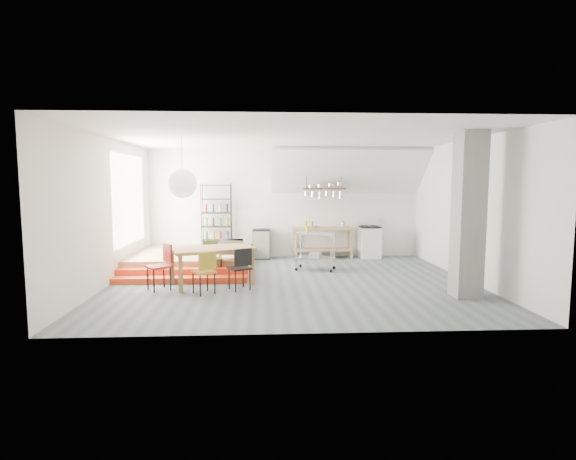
{
  "coord_description": "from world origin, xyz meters",
  "views": [
    {
      "loc": [
        -0.63,
        -9.91,
        2.22
      ],
      "look_at": [
        -0.05,
        0.8,
        1.09
      ],
      "focal_mm": 28.0,
      "sensor_mm": 36.0,
      "label": 1
    }
  ],
  "objects": [
    {
      "name": "step_upper",
      "position": [
        -2.5,
        0.4,
        0.13
      ],
      "size": [
        3.0,
        0.35,
        0.27
      ],
      "primitive_type": "cube",
      "color": "#ED441B",
      "rests_on": "ground"
    },
    {
      "name": "platform",
      "position": [
        -2.5,
        2.0,
        0.2
      ],
      "size": [
        3.0,
        3.0,
        0.4
      ],
      "primitive_type": "cube",
      "color": "#946D4A",
      "rests_on": "ground"
    },
    {
      "name": "chair_olive",
      "position": [
        -1.87,
        0.6,
        0.52
      ],
      "size": [
        0.52,
        0.52,
        0.87
      ],
      "rotation": [
        0.0,
        0.0,
        0.41
      ],
      "color": "#54642F",
      "rests_on": "ground"
    },
    {
      "name": "mini_fridge",
      "position": [
        -0.71,
        3.2,
        0.43
      ],
      "size": [
        0.51,
        0.51,
        0.86
      ],
      "primitive_type": "cube",
      "color": "black",
      "rests_on": "ground"
    },
    {
      "name": "chair_red",
      "position": [
        -2.74,
        -0.6,
        0.57
      ],
      "size": [
        0.61,
        0.61,
        0.96
      ],
      "rotation": [
        0.0,
        0.0,
        -0.98
      ],
      "color": "#AC1F18",
      "rests_on": "ground"
    },
    {
      "name": "wire_shelving",
      "position": [
        -2.0,
        3.2,
        1.33
      ],
      "size": [
        0.88,
        0.38,
        1.8
      ],
      "color": "black",
      "rests_on": "platform"
    },
    {
      "name": "rolling_cart",
      "position": [
        0.68,
        1.34,
        0.62
      ],
      "size": [
        1.08,
        0.8,
        0.96
      ],
      "rotation": [
        0.0,
        0.0,
        -0.31
      ],
      "color": "silver",
      "rests_on": "ground"
    },
    {
      "name": "stove",
      "position": [
        2.5,
        3.16,
        0.48
      ],
      "size": [
        0.6,
        0.6,
        1.18
      ],
      "color": "white",
      "rests_on": "ground"
    },
    {
      "name": "wall_right",
      "position": [
        4.0,
        0.0,
        1.6
      ],
      "size": [
        0.04,
        7.0,
        3.2
      ],
      "primitive_type": "cube",
      "color": "silver",
      "rests_on": "ground"
    },
    {
      "name": "wall_back",
      "position": [
        0.0,
        3.5,
        1.6
      ],
      "size": [
        8.0,
        0.04,
        3.2
      ],
      "primitive_type": "cube",
      "color": "silver",
      "rests_on": "ground"
    },
    {
      "name": "chair_mustard",
      "position": [
        -1.8,
        -1.05,
        0.52
      ],
      "size": [
        0.55,
        0.55,
        0.87
      ],
      "rotation": [
        0.0,
        0.0,
        3.74
      ],
      "color": "#AB801D",
      "rests_on": "ground"
    },
    {
      "name": "pot_rack",
      "position": [
        1.13,
        2.92,
        1.98
      ],
      "size": [
        1.2,
        0.5,
        1.43
      ],
      "color": "#3A2517",
      "rests_on": "ceiling"
    },
    {
      "name": "kitchen_counter",
      "position": [
        1.1,
        3.15,
        0.63
      ],
      "size": [
        1.8,
        0.6,
        0.91
      ],
      "color": "#946D4A",
      "rests_on": "ground"
    },
    {
      "name": "window_pane",
      "position": [
        -3.98,
        1.5,
        1.8
      ],
      "size": [
        0.02,
        2.5,
        2.2
      ],
      "primitive_type": "cube",
      "color": "white",
      "rests_on": "wall_left"
    },
    {
      "name": "dining_table",
      "position": [
        -1.76,
        -0.2,
        0.73
      ],
      "size": [
        1.97,
        1.56,
        0.82
      ],
      "rotation": [
        0.0,
        0.0,
        0.4
      ],
      "color": "olive",
      "rests_on": "ground"
    },
    {
      "name": "microwave_shelf",
      "position": [
        -1.4,
        0.75,
        0.55
      ],
      "size": [
        0.6,
        0.4,
        0.16
      ],
      "color": "#946D4A",
      "rests_on": "platform"
    },
    {
      "name": "paper_lantern",
      "position": [
        -2.32,
        -0.43,
        2.2
      ],
      "size": [
        0.6,
        0.6,
        0.6
      ],
      "primitive_type": "sphere",
      "color": "white",
      "rests_on": "ceiling"
    },
    {
      "name": "microwave",
      "position": [
        -1.4,
        0.75,
        0.72
      ],
      "size": [
        0.55,
        0.38,
        0.3
      ],
      "primitive_type": "imported",
      "rotation": [
        0.0,
        0.0,
        0.01
      ],
      "color": "beige",
      "rests_on": "microwave_shelf"
    },
    {
      "name": "step_lower",
      "position": [
        -2.5,
        0.05,
        0.07
      ],
      "size": [
        3.0,
        0.35,
        0.13
      ],
      "primitive_type": "cube",
      "color": "#ED441B",
      "rests_on": "ground"
    },
    {
      "name": "slope_ceiling",
      "position": [
        1.8,
        2.9,
        2.55
      ],
      "size": [
        4.4,
        1.44,
        1.32
      ],
      "primitive_type": "cube",
      "rotation": [
        -0.73,
        0.0,
        0.0
      ],
      "color": "white",
      "rests_on": "wall_back"
    },
    {
      "name": "floor",
      "position": [
        0.0,
        0.0,
        0.0
      ],
      "size": [
        8.0,
        8.0,
        0.0
      ],
      "primitive_type": "plane",
      "color": "#545F62",
      "rests_on": "ground"
    },
    {
      "name": "wall_left",
      "position": [
        -4.0,
        0.0,
        1.6
      ],
      "size": [
        0.04,
        7.0,
        3.2
      ],
      "primitive_type": "cube",
      "color": "silver",
      "rests_on": "ground"
    },
    {
      "name": "bowl",
      "position": [
        0.89,
        3.1,
        0.94
      ],
      "size": [
        0.28,
        0.28,
        0.05
      ],
      "primitive_type": "imported",
      "rotation": [
        0.0,
        0.0,
        -0.41
      ],
      "color": "silver",
      "rests_on": "kitchen_counter"
    },
    {
      "name": "chair_black",
      "position": [
        -1.11,
        -0.76,
        0.53
      ],
      "size": [
        0.55,
        0.55,
        0.89
      ],
      "rotation": [
        0.0,
        0.0,
        3.63
      ],
      "color": "black",
      "rests_on": "ground"
    },
    {
      "name": "ceiling",
      "position": [
        0.0,
        0.0,
        3.2
      ],
      "size": [
        8.0,
        7.0,
        0.02
      ],
      "primitive_type": "cube",
      "color": "white",
      "rests_on": "wall_back"
    },
    {
      "name": "concrete_column",
      "position": [
        3.3,
        -1.5,
        1.6
      ],
      "size": [
        0.5,
        0.5,
        3.2
      ],
      "primitive_type": "cube",
      "color": "gray",
      "rests_on": "ground"
    }
  ]
}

